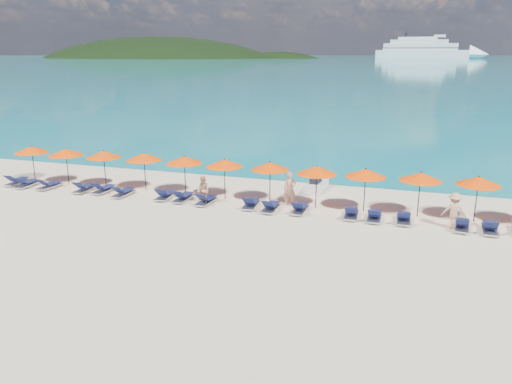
% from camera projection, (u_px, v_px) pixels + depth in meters
% --- Properties ---
extents(ground, '(1400.00, 1400.00, 0.00)m').
position_uv_depth(ground, '(235.00, 235.00, 22.12)').
color(ground, beige).
extents(sea, '(1600.00, 1300.00, 0.01)m').
position_uv_depth(sea, '(416.00, 58.00, 626.80)').
color(sea, '#1FA9B2').
rests_on(sea, ground).
extents(headland_main, '(374.00, 242.00, 126.50)m').
position_uv_depth(headland_main, '(158.00, 90.00, 615.50)').
color(headland_main, black).
rests_on(headland_main, ground).
extents(headland_small, '(162.00, 126.00, 85.50)m').
position_uv_depth(headland_small, '(279.00, 89.00, 588.86)').
color(headland_small, black).
rests_on(headland_small, ground).
extents(cruise_ship, '(123.43, 27.64, 34.08)m').
position_uv_depth(cruise_ship, '(432.00, 50.00, 570.59)').
color(cruise_ship, white).
rests_on(cruise_ship, ground).
extents(jetski, '(1.08, 2.33, 0.80)m').
position_uv_depth(jetski, '(316.00, 185.00, 29.10)').
color(jetski, white).
rests_on(jetski, ground).
extents(beachgoer_a, '(0.76, 0.62, 1.80)m').
position_uv_depth(beachgoer_a, '(290.00, 189.00, 26.19)').
color(beachgoer_a, tan).
rests_on(beachgoer_a, ground).
extents(beachgoer_b, '(0.86, 0.74, 1.53)m').
position_uv_depth(beachgoer_b, '(203.00, 190.00, 26.45)').
color(beachgoer_b, tan).
rests_on(beachgoer_b, ground).
extents(beachgoer_c, '(1.12, 0.55, 1.70)m').
position_uv_depth(beachgoer_c, '(454.00, 211.00, 22.79)').
color(beachgoer_c, tan).
rests_on(beachgoer_c, ground).
extents(umbrella_0, '(2.10, 2.10, 2.28)m').
position_uv_depth(umbrella_0, '(32.00, 150.00, 30.85)').
color(umbrella_0, black).
rests_on(umbrella_0, ground).
extents(umbrella_1, '(2.10, 2.10, 2.28)m').
position_uv_depth(umbrella_1, '(66.00, 152.00, 30.03)').
color(umbrella_1, black).
rests_on(umbrella_1, ground).
extents(umbrella_2, '(2.10, 2.10, 2.28)m').
position_uv_depth(umbrella_2, '(103.00, 154.00, 29.42)').
color(umbrella_2, black).
rests_on(umbrella_2, ground).
extents(umbrella_3, '(2.10, 2.10, 2.28)m').
position_uv_depth(umbrella_3, '(144.00, 157.00, 28.72)').
color(umbrella_3, black).
rests_on(umbrella_3, ground).
extents(umbrella_4, '(2.10, 2.10, 2.28)m').
position_uv_depth(umbrella_4, '(184.00, 160.00, 27.91)').
color(umbrella_4, black).
rests_on(umbrella_4, ground).
extents(umbrella_5, '(2.10, 2.10, 2.28)m').
position_uv_depth(umbrella_5, '(224.00, 163.00, 27.11)').
color(umbrella_5, black).
rests_on(umbrella_5, ground).
extents(umbrella_6, '(2.10, 2.10, 2.28)m').
position_uv_depth(umbrella_6, '(270.00, 166.00, 26.42)').
color(umbrella_6, black).
rests_on(umbrella_6, ground).
extents(umbrella_7, '(2.10, 2.10, 2.28)m').
position_uv_depth(umbrella_7, '(317.00, 170.00, 25.49)').
color(umbrella_7, black).
rests_on(umbrella_7, ground).
extents(umbrella_8, '(2.10, 2.10, 2.28)m').
position_uv_depth(umbrella_8, '(366.00, 173.00, 24.93)').
color(umbrella_8, black).
rests_on(umbrella_8, ground).
extents(umbrella_9, '(2.10, 2.10, 2.28)m').
position_uv_depth(umbrella_9, '(421.00, 177.00, 24.16)').
color(umbrella_9, black).
rests_on(umbrella_9, ground).
extents(umbrella_10, '(2.10, 2.10, 2.28)m').
position_uv_depth(umbrella_10, '(479.00, 181.00, 23.39)').
color(umbrella_10, black).
rests_on(umbrella_10, ground).
extents(lounger_0, '(0.76, 1.74, 0.66)m').
position_uv_depth(lounger_0, '(17.00, 181.00, 30.47)').
color(lounger_0, silver).
rests_on(lounger_0, ground).
extents(lounger_1, '(0.68, 1.72, 0.66)m').
position_uv_depth(lounger_1, '(27.00, 183.00, 29.93)').
color(lounger_1, silver).
rests_on(lounger_1, ground).
extents(lounger_2, '(0.76, 1.75, 0.66)m').
position_uv_depth(lounger_2, '(49.00, 185.00, 29.59)').
color(lounger_2, silver).
rests_on(lounger_2, ground).
extents(lounger_3, '(0.63, 1.70, 0.66)m').
position_uv_depth(lounger_3, '(85.00, 188.00, 28.93)').
color(lounger_3, silver).
rests_on(lounger_3, ground).
extents(lounger_4, '(0.69, 1.72, 0.66)m').
position_uv_depth(lounger_4, '(104.00, 189.00, 28.73)').
color(lounger_4, silver).
rests_on(lounger_4, ground).
extents(lounger_5, '(0.65, 1.71, 0.66)m').
position_uv_depth(lounger_5, '(123.00, 192.00, 28.05)').
color(lounger_5, silver).
rests_on(lounger_5, ground).
extents(lounger_6, '(0.75, 1.74, 0.66)m').
position_uv_depth(lounger_6, '(165.00, 195.00, 27.53)').
color(lounger_6, silver).
rests_on(lounger_6, ground).
extents(lounger_7, '(0.65, 1.71, 0.66)m').
position_uv_depth(lounger_7, '(183.00, 197.00, 27.15)').
color(lounger_7, silver).
rests_on(lounger_7, ground).
extents(lounger_8, '(0.73, 1.74, 0.66)m').
position_uv_depth(lounger_8, '(206.00, 200.00, 26.60)').
color(lounger_8, silver).
rests_on(lounger_8, ground).
extents(lounger_9, '(0.73, 1.74, 0.66)m').
position_uv_depth(lounger_9, '(251.00, 203.00, 25.99)').
color(lounger_9, silver).
rests_on(lounger_9, ground).
extents(lounger_10, '(0.62, 1.70, 0.66)m').
position_uv_depth(lounger_10, '(271.00, 207.00, 25.43)').
color(lounger_10, silver).
rests_on(lounger_10, ground).
extents(lounger_11, '(0.63, 1.70, 0.66)m').
position_uv_depth(lounger_11, '(300.00, 208.00, 25.17)').
color(lounger_11, silver).
rests_on(lounger_11, ground).
extents(lounger_12, '(0.69, 1.72, 0.66)m').
position_uv_depth(lounger_12, '(351.00, 213.00, 24.43)').
color(lounger_12, silver).
rests_on(lounger_12, ground).
extents(lounger_13, '(0.64, 1.71, 0.66)m').
position_uv_depth(lounger_13, '(374.00, 216.00, 24.04)').
color(lounger_13, silver).
rests_on(lounger_13, ground).
extents(lounger_14, '(0.69, 1.72, 0.66)m').
position_uv_depth(lounger_14, '(404.00, 218.00, 23.72)').
color(lounger_14, silver).
rests_on(lounger_14, ground).
extents(lounger_15, '(0.76, 1.74, 0.66)m').
position_uv_depth(lounger_15, '(462.00, 225.00, 22.78)').
color(lounger_15, silver).
rests_on(lounger_15, ground).
extents(lounger_16, '(0.69, 1.72, 0.66)m').
position_uv_depth(lounger_16, '(490.00, 228.00, 22.41)').
color(lounger_16, silver).
rests_on(lounger_16, ground).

